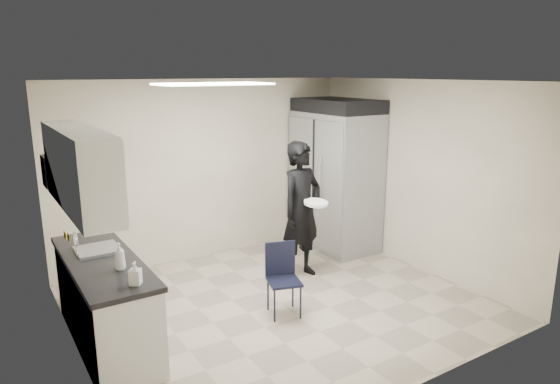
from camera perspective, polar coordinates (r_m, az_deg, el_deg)
floor at (r=6.11m, az=0.00°, el=-12.63°), size 4.50×4.50×0.00m
ceiling at (r=5.48m, az=0.00°, el=12.56°), size 4.50×4.50×0.00m
back_wall at (r=7.38m, az=-8.37°, el=2.55°), size 4.50×0.00×4.50m
left_wall at (r=4.88m, az=-22.96°, el=-4.21°), size 0.00×4.00×4.00m
right_wall at (r=7.09m, az=15.55°, el=1.73°), size 0.00×4.00×4.00m
ceiling_panel at (r=5.54m, az=-7.65°, el=12.14°), size 1.20×0.60×0.02m
lower_counter at (r=5.42m, az=-19.29°, el=-11.98°), size 0.60×1.90×0.86m
countertop at (r=5.25m, az=-19.68°, el=-7.48°), size 0.64×1.95×0.05m
sink at (r=5.49m, az=-20.07°, el=-6.76°), size 0.42×0.40×0.14m
faucet at (r=5.41m, az=-22.27°, el=-5.58°), size 0.02×0.02×0.24m
upper_cabinets at (r=4.98m, az=-21.95°, el=2.46°), size 0.35×1.80×0.75m
towel_dispenser at (r=6.12m, az=-24.43°, el=2.21°), size 0.22×0.30×0.35m
notice_sticker_left at (r=5.00m, az=-23.01°, el=-4.77°), size 0.00×0.12×0.07m
notice_sticker_right at (r=5.20m, az=-23.35°, el=-4.57°), size 0.00×0.12×0.07m
commercial_fridge at (r=7.76m, az=6.37°, el=1.27°), size 0.80×1.35×2.10m
fridge_compressor at (r=7.60m, az=6.60°, el=9.77°), size 0.80×1.35×0.20m
folding_chair at (r=5.70m, az=0.46°, el=-10.21°), size 0.44×0.44×0.80m
man_tuxedo at (r=6.57m, az=2.46°, el=-2.14°), size 0.76×0.59×1.83m
bucket_lid at (r=6.37m, az=4.15°, el=-1.25°), size 0.37×0.37×0.04m
soap_bottle_a at (r=4.89m, az=-17.85°, el=-7.00°), size 0.10×0.10×0.26m
soap_bottle_b at (r=4.52m, az=-16.23°, el=-8.90°), size 0.13×0.13×0.21m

